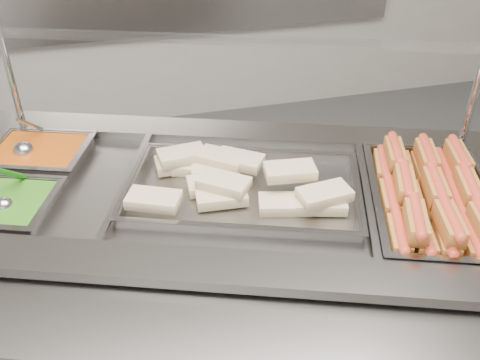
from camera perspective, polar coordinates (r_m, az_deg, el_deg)
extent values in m
cube|color=slate|center=(1.83, -1.51, -11.93)|extent=(1.85, 1.26, 0.83)
cube|color=slate|center=(1.29, -3.56, -9.40)|extent=(1.72, 0.73, 0.03)
cube|color=slate|center=(1.83, -0.48, 5.07)|extent=(1.72, 0.73, 0.03)
cube|color=black|center=(1.61, -1.68, -4.09)|extent=(1.63, 1.04, 0.02)
cube|color=slate|center=(1.55, 13.39, -1.45)|extent=(0.20, 0.51, 0.01)
cube|color=slate|center=(1.60, -11.94, -0.06)|extent=(0.20, 0.51, 0.01)
cube|color=slate|center=(1.21, -4.64, -15.63)|extent=(1.69, 0.81, 0.02)
cylinder|color=silver|center=(1.93, -23.52, 11.15)|extent=(0.02, 0.02, 0.42)
cylinder|color=silver|center=(1.79, 24.00, 9.39)|extent=(0.02, 0.02, 0.42)
cube|color=silver|center=(1.55, -1.09, 14.76)|extent=(1.57, 0.80, 0.08)
cube|color=#B54D0A|center=(1.84, -20.49, 2.06)|extent=(0.32, 0.29, 0.08)
cube|color=#16640F|center=(1.64, -24.13, -3.09)|extent=(0.32, 0.29, 0.08)
cube|color=#A15D21|center=(1.44, 16.57, -5.92)|extent=(0.10, 0.15, 0.05)
cylinder|color=#D94226|center=(1.43, 16.71, -5.24)|extent=(0.08, 0.16, 0.03)
cube|color=#A15D21|center=(1.57, 15.70, -2.03)|extent=(0.10, 0.15, 0.05)
cylinder|color=#D94226|center=(1.56, 15.83, -1.37)|extent=(0.08, 0.16, 0.03)
cube|color=#A15D21|center=(1.71, 14.99, 1.32)|extent=(0.10, 0.15, 0.05)
cylinder|color=#D94226|center=(1.70, 15.09, 1.89)|extent=(0.09, 0.16, 0.03)
cube|color=#A15D21|center=(1.46, 18.84, -5.98)|extent=(0.09, 0.15, 0.05)
cylinder|color=#D94226|center=(1.44, 19.00, -5.32)|extent=(0.08, 0.16, 0.03)
cube|color=#A15D21|center=(1.58, 17.80, -2.07)|extent=(0.10, 0.15, 0.05)
cylinder|color=#D94226|center=(1.57, 17.93, -1.48)|extent=(0.08, 0.16, 0.03)
cube|color=#A15D21|center=(1.72, 16.92, 1.19)|extent=(0.10, 0.15, 0.05)
cylinder|color=#D94226|center=(1.71, 17.03, 1.77)|extent=(0.09, 0.16, 0.03)
cube|color=#A15D21|center=(1.47, 21.13, -5.97)|extent=(0.10, 0.15, 0.05)
cylinder|color=#D94226|center=(1.46, 21.28, -5.38)|extent=(0.09, 0.16, 0.03)
cube|color=#A15D21|center=(1.60, 19.87, -2.24)|extent=(0.10, 0.15, 0.05)
cylinder|color=#D94226|center=(1.59, 20.03, -1.58)|extent=(0.08, 0.16, 0.03)
cube|color=#A15D21|center=(1.73, 18.84, 1.02)|extent=(0.09, 0.15, 0.05)
cylinder|color=#D94226|center=(1.72, 18.97, 1.65)|extent=(0.08, 0.16, 0.03)
cube|color=#A15D21|center=(1.49, 23.34, -6.04)|extent=(0.09, 0.15, 0.05)
cylinder|color=#D94226|center=(1.48, 23.51, -5.44)|extent=(0.08, 0.16, 0.03)
cube|color=#A15D21|center=(1.62, 21.94, -2.26)|extent=(0.09, 0.15, 0.05)
cylinder|color=#D94226|center=(1.61, 22.09, -1.68)|extent=(0.08, 0.16, 0.03)
cube|color=#A15D21|center=(1.75, 20.74, 0.95)|extent=(0.09, 0.15, 0.05)
cylinder|color=#D94226|center=(1.74, 20.88, 1.52)|extent=(0.08, 0.16, 0.03)
cube|color=#A15D21|center=(1.64, 23.90, -2.38)|extent=(0.10, 0.15, 0.05)
cylinder|color=#D94226|center=(1.62, 24.07, -1.77)|extent=(0.08, 0.16, 0.03)
cube|color=#A15D21|center=(1.77, 22.57, 0.81)|extent=(0.10, 0.15, 0.05)
cylinder|color=#D94226|center=(1.76, 22.73, 1.41)|extent=(0.09, 0.16, 0.03)
cube|color=#A15D21|center=(1.42, 18.26, -4.30)|extent=(0.10, 0.15, 0.05)
cylinder|color=#D94226|center=(1.41, 18.41, -3.64)|extent=(0.09, 0.16, 0.03)
cube|color=#A15D21|center=(1.56, 17.18, -0.43)|extent=(0.10, 0.15, 0.05)
cylinder|color=#D94226|center=(1.55, 17.31, 0.20)|extent=(0.09, 0.16, 0.03)
cube|color=#A15D21|center=(1.69, 16.20, 2.62)|extent=(0.09, 0.15, 0.05)
cylinder|color=#D94226|center=(1.68, 16.31, 3.23)|extent=(0.08, 0.16, 0.03)
cube|color=#A15D21|center=(1.45, 21.44, -4.38)|extent=(0.09, 0.15, 0.05)
cylinder|color=#D94226|center=(1.44, 21.62, -3.73)|extent=(0.07, 0.16, 0.03)
cube|color=#A15D21|center=(1.57, 20.10, -0.78)|extent=(0.09, 0.15, 0.05)
cylinder|color=#D94226|center=(1.56, 20.25, -0.15)|extent=(0.08, 0.16, 0.03)
cube|color=#A15D21|center=(1.71, 19.28, 2.36)|extent=(0.09, 0.15, 0.05)
cylinder|color=#D94226|center=(1.69, 19.41, 2.96)|extent=(0.08, 0.16, 0.03)
cube|color=#A15D21|center=(1.60, 23.17, -0.73)|extent=(0.10, 0.15, 0.05)
cylinder|color=#D94226|center=(1.59, 23.33, -0.12)|extent=(0.08, 0.16, 0.03)
cube|color=#A15D21|center=(1.73, 22.23, 2.20)|extent=(0.09, 0.15, 0.05)
cylinder|color=#D94226|center=(1.72, 22.38, 2.79)|extent=(0.08, 0.16, 0.03)
cube|color=beige|center=(1.66, -6.51, 1.79)|extent=(0.14, 0.08, 0.03)
cube|color=beige|center=(1.66, -5.09, 1.82)|extent=(0.14, 0.08, 0.03)
cube|color=beige|center=(1.49, 4.78, -2.57)|extent=(0.16, 0.11, 0.03)
cube|color=beige|center=(1.62, -2.66, 1.13)|extent=(0.15, 0.10, 0.03)
cube|color=beige|center=(1.50, 8.57, -2.49)|extent=(0.16, 0.12, 0.03)
cube|color=beige|center=(1.50, -2.00, -1.81)|extent=(0.15, 0.09, 0.03)
cube|color=beige|center=(1.56, -2.98, -0.48)|extent=(0.15, 0.09, 0.03)
cube|color=beige|center=(1.65, -4.78, 1.42)|extent=(0.16, 0.13, 0.03)
cube|color=beige|center=(1.61, -0.11, 2.14)|extent=(0.16, 0.15, 0.03)
cube|color=beige|center=(1.64, -6.22, 2.65)|extent=(0.15, 0.09, 0.03)
cube|color=beige|center=(1.62, -2.01, 2.32)|extent=(0.16, 0.15, 0.03)
cube|color=beige|center=(1.48, 9.01, -1.52)|extent=(0.15, 0.10, 0.03)
cube|color=beige|center=(1.51, -1.75, -0.33)|extent=(0.16, 0.15, 0.03)
cube|color=beige|center=(1.46, -9.20, -2.09)|extent=(0.16, 0.13, 0.03)
cube|color=beige|center=(1.51, 5.36, 0.96)|extent=(0.15, 0.10, 0.03)
sphere|color=silver|center=(1.82, -22.04, 2.82)|extent=(0.07, 0.07, 0.07)
cylinder|color=silver|center=(1.86, -21.48, 5.55)|extent=(0.06, 0.14, 0.11)
sphere|color=silver|center=(1.60, -23.81, -2.60)|extent=(0.05, 0.05, 0.05)
cylinder|color=#136912|center=(1.62, -23.14, 0.61)|extent=(0.06, 0.12, 0.11)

